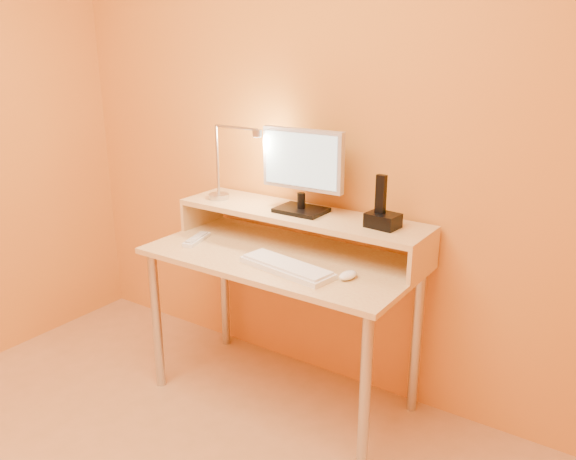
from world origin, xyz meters
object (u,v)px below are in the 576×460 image
Objects in this scene: mouse at (348,275)px; remote_control at (197,240)px; monitor_panel at (303,159)px; lamp_base at (219,196)px; phone_dock at (383,220)px; keyboard at (287,268)px.

mouse is 0.50× the size of remote_control.
remote_control is (-0.43, -0.23, -0.39)m from monitor_panel.
remote_control is (0.02, -0.19, -0.16)m from lamp_base.
mouse reaches higher than remote_control.
lamp_base reaches higher than mouse.
phone_dock is 1.39× the size of mouse.
monitor_panel is 4.21× the size of mouse.
lamp_base reaches higher than keyboard.
lamp_base is at bearing 165.27° from keyboard.
mouse is (0.82, -0.20, -0.16)m from lamp_base.
remote_control is at bearing -177.06° from keyboard.
mouse is at bearing -34.48° from monitor_panel.
mouse is (0.25, 0.06, 0.00)m from keyboard.
monitor_panel is 0.45m from phone_dock.
phone_dock is at bearing 2.00° from lamp_base.
phone_dock is 0.69× the size of remote_control.
lamp_base is 0.86m from phone_dock.
keyboard is at bearing -129.16° from phone_dock.
phone_dock is (0.86, 0.03, 0.02)m from lamp_base.
monitor_panel is at bearing 120.65° from keyboard.
lamp_base is 0.24× the size of keyboard.
lamp_base is 0.65m from keyboard.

